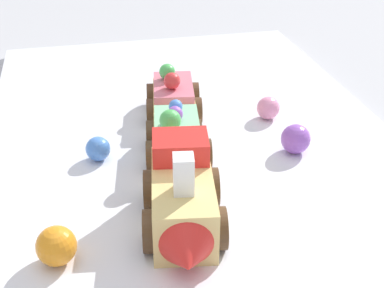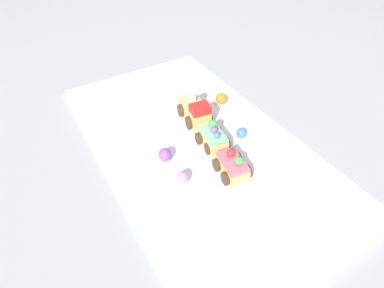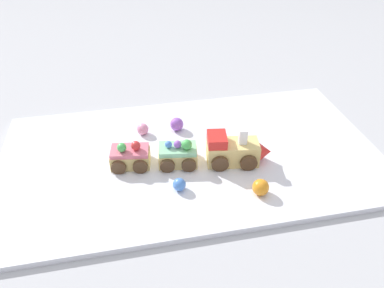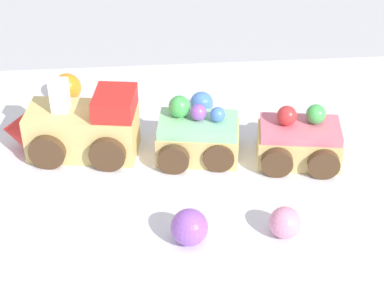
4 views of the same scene
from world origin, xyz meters
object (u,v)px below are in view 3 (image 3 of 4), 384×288
gumball_purple (177,124)px  gumball_orange (261,187)px  cake_train_locomotive (236,151)px  cake_car_mint (178,155)px  gumball_blue (179,184)px  cake_car_strawberry (130,156)px  gumball_pink (143,129)px

gumball_purple → gumball_orange: size_ratio=0.98×
cake_train_locomotive → cake_car_mint: bearing=-179.8°
cake_train_locomotive → cake_car_mint: size_ratio=1.63×
gumball_orange → gumball_blue: size_ratio=1.25×
gumball_purple → cake_car_strawberry: bearing=-136.7°
cake_train_locomotive → gumball_pink: bearing=151.1°
gumball_blue → cake_car_strawberry: bearing=132.1°
cake_car_mint → cake_car_strawberry: cake_car_mint is taller
cake_car_mint → gumball_orange: (0.14, -0.12, -0.01)m
cake_car_strawberry → gumball_orange: 0.27m
cake_train_locomotive → gumball_pink: (-0.18, 0.14, -0.01)m
cake_car_strawberry → gumball_blue: bearing=-39.3°
cake_train_locomotive → gumball_blue: size_ratio=5.48×
cake_car_mint → gumball_orange: cake_car_mint is taller
gumball_pink → cake_train_locomotive: bearing=-37.6°
cake_train_locomotive → gumball_purple: bearing=134.3°
cake_car_strawberry → gumball_pink: bearing=80.5°
cake_car_mint → cake_car_strawberry: 0.10m
cake_car_strawberry → gumball_orange: bearing=-21.6°
gumball_blue → gumball_pink: size_ratio=0.94×
gumball_orange → gumball_blue: 0.15m
cake_car_strawberry → gumball_purple: 0.16m
cake_train_locomotive → gumball_purple: (-0.10, 0.14, -0.01)m
cake_train_locomotive → cake_car_strawberry: 0.22m
cake_train_locomotive → gumball_purple: 0.17m
gumball_blue → gumball_pink: (-0.05, 0.20, 0.00)m
cake_car_strawberry → gumball_pink: size_ratio=3.16×
gumball_pink → gumball_blue: bearing=-75.9°
cake_car_mint → cake_car_strawberry: size_ratio=1.00×
gumball_purple → gumball_blue: bearing=-98.3°
gumball_pink → cake_car_strawberry: bearing=-108.2°
gumball_purple → gumball_pink: size_ratio=1.16×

